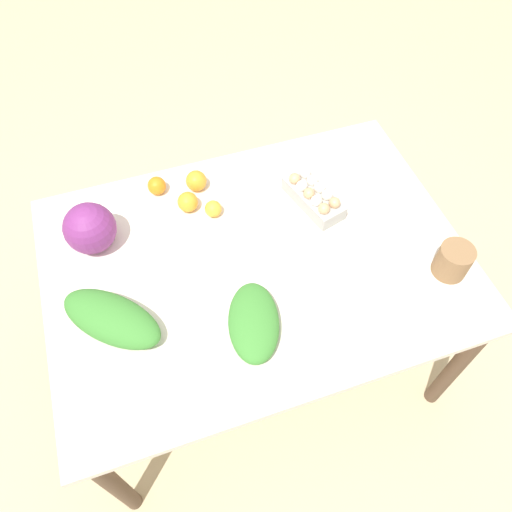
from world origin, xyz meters
name	(u,v)px	position (x,y,z in m)	size (l,w,h in m)	color
ground_plane	(256,349)	(0.00, 0.00, 0.00)	(8.00, 8.00, 0.00)	#C6B289
dining_table	(256,272)	(0.00, 0.00, 0.68)	(1.48, 1.07, 0.77)	silver
cabbage_purple	(90,228)	(-0.53, 0.25, 0.86)	(0.18, 0.18, 0.18)	#7A2D75
egg_carton	(314,196)	(0.29, 0.18, 0.81)	(0.18, 0.28, 0.09)	#A8A8A3
paper_bag	(453,261)	(0.62, -0.26, 0.83)	(0.12, 0.12, 0.12)	olive
greens_bunch_chard	(254,322)	(-0.09, -0.25, 0.81)	(0.29, 0.16, 0.08)	#3D8433
greens_bunch_scallion	(112,318)	(-0.52, -0.10, 0.81)	(0.36, 0.16, 0.10)	#3D8433
orange_0	(188,202)	(-0.17, 0.30, 0.80)	(0.08, 0.08, 0.08)	orange
orange_1	(213,209)	(-0.09, 0.25, 0.80)	(0.06, 0.06, 0.06)	#F9A833
orange_2	(157,186)	(-0.26, 0.43, 0.80)	(0.07, 0.07, 0.07)	orange
orange_3	(196,181)	(-0.11, 0.40, 0.81)	(0.08, 0.08, 0.08)	orange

